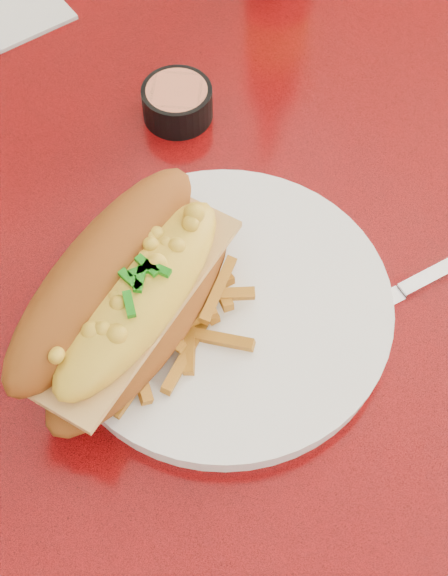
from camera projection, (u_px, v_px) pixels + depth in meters
ground at (195, 512)px, 1.33m from camera, size 8.00×8.00×0.00m
diner_table at (177, 341)px, 0.81m from camera, size 1.23×0.83×0.77m
dinner_plate at (224, 307)px, 0.63m from camera, size 0.27×0.27×0.02m
mac_hoagie at (127, 295)px, 0.58m from camera, size 0.24×0.18×0.10m
fries_pile at (164, 303)px, 0.61m from camera, size 0.12×0.11×0.03m
fork at (246, 228)px, 0.66m from camera, size 0.02×0.13×0.00m
sauce_cup_right at (177, 101)px, 0.74m from camera, size 0.09×0.09×0.03m
knife at (393, 296)px, 0.65m from camera, size 0.18×0.04×0.01m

